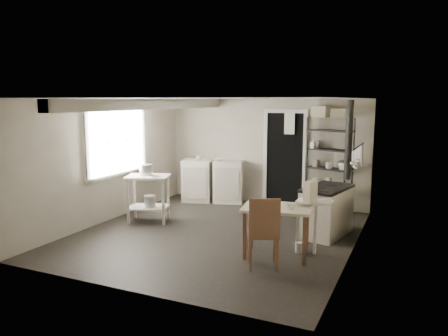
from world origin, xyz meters
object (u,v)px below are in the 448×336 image
at_px(base_cabinets, 213,181).
at_px(flour_sack, 309,202).
at_px(work_table, 277,231).
at_px(prep_table, 148,201).
at_px(stove, 327,210).
at_px(shelf_rack, 329,166).
at_px(chair, 263,233).
at_px(stockpot, 146,172).

bearing_deg(base_cabinets, flour_sack, -20.50).
bearing_deg(work_table, flour_sack, 93.25).
height_order(prep_table, work_table, prep_table).
distance_m(stove, work_table, 1.39).
relative_size(prep_table, shelf_rack, 0.46).
bearing_deg(work_table, chair, -94.76).
relative_size(prep_table, stove, 0.83).
distance_m(stockpot, chair, 3.12).
height_order(prep_table, chair, chair).
bearing_deg(chair, shelf_rack, 62.61).
height_order(stove, flour_sack, stove).
bearing_deg(work_table, stove, 70.59).
height_order(stockpot, chair, stockpot).
xyz_separation_m(stockpot, base_cabinets, (0.45, 1.96, -0.48)).
xyz_separation_m(stockpot, flour_sack, (2.68, 1.79, -0.70)).
height_order(stockpot, stove, stockpot).
height_order(stove, work_table, stove).
distance_m(prep_table, chair, 3.00).
bearing_deg(stove, prep_table, -158.93).
xyz_separation_m(base_cabinets, shelf_rack, (2.55, 0.12, 0.49)).
relative_size(prep_table, base_cabinets, 0.61).
bearing_deg(stove, stockpot, -160.10).
xyz_separation_m(prep_table, flour_sack, (2.61, 1.84, -0.16)).
bearing_deg(shelf_rack, work_table, -74.70).
xyz_separation_m(base_cabinets, work_table, (2.38, -2.79, -0.08)).
distance_m(stockpot, base_cabinets, 2.07).
bearing_deg(flour_sack, stockpot, -146.36).
bearing_deg(prep_table, stove, 9.49).
bearing_deg(flour_sack, shelf_rack, 42.51).
xyz_separation_m(stove, flour_sack, (-0.61, 1.30, -0.20)).
relative_size(stockpot, chair, 0.27).
bearing_deg(base_cabinets, stockpot, -119.12).
height_order(prep_table, stockpot, stockpot).
bearing_deg(shelf_rack, flour_sack, -118.74).
bearing_deg(stockpot, prep_table, -38.15).
height_order(prep_table, stove, stove).
bearing_deg(work_table, base_cabinets, 130.47).
xyz_separation_m(stockpot, work_table, (2.83, -0.83, -0.56)).
xyz_separation_m(stockpot, stove, (3.29, 0.48, -0.50)).
distance_m(base_cabinets, shelf_rack, 2.60).
xyz_separation_m(work_table, flour_sack, (-0.15, 2.62, -0.14)).
relative_size(base_cabinets, stove, 1.35).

